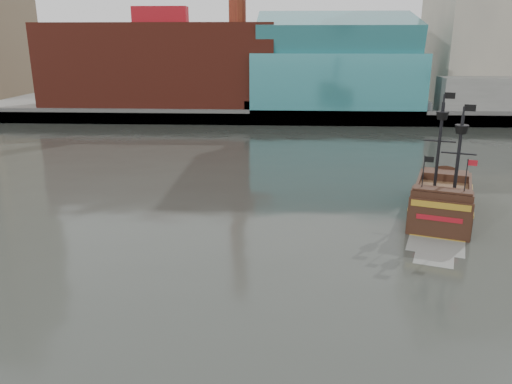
{
  "coord_description": "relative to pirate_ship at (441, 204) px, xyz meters",
  "views": [
    {
      "loc": [
        0.68,
        -23.64,
        14.17
      ],
      "look_at": [
        -1.09,
        9.57,
        4.0
      ],
      "focal_mm": 35.0,
      "sensor_mm": 36.0,
      "label": 1
    }
  ],
  "objects": [
    {
      "name": "ground",
      "position": [
        -14.1,
        -16.74,
        -0.98
      ],
      "size": [
        400.0,
        400.0,
        0.0
      ],
      "primitive_type": "plane",
      "color": "#2C2F29",
      "rests_on": "ground"
    },
    {
      "name": "promenade_far",
      "position": [
        -14.1,
        75.26,
        0.02
      ],
      "size": [
        220.0,
        60.0,
        2.0
      ],
      "primitive_type": "cube",
      "color": "slate",
      "rests_on": "ground"
    },
    {
      "name": "seawall",
      "position": [
        -14.1,
        45.76,
        0.32
      ],
      "size": [
        220.0,
        1.0,
        2.6
      ],
      "primitive_type": "cube",
      "color": "#4C4C49",
      "rests_on": "ground"
    },
    {
      "name": "pirate_ship",
      "position": [
        0.0,
        0.0,
        0.0
      ],
      "size": [
        8.72,
        15.03,
        10.8
      ],
      "rotation": [
        0.0,
        0.0,
        -0.33
      ],
      "color": "black",
      "rests_on": "ground"
    }
  ]
}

